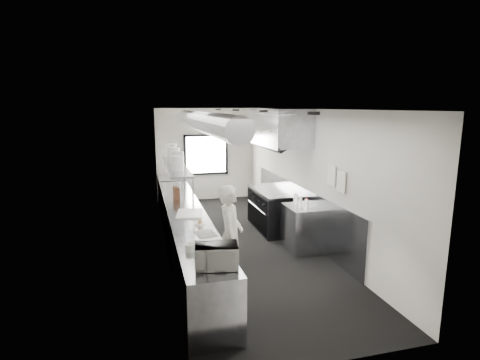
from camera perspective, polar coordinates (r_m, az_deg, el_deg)
floor at (r=8.17m, az=-0.22°, el=-9.40°), size 3.00×8.00×0.01m
ceiling at (r=7.65m, az=-0.24°, el=10.65°), size 3.00×8.00×0.01m
wall_back at (r=11.66m, az=-5.16°, el=3.85°), size 3.00×0.02×2.80m
wall_front at (r=4.17m, az=13.83°, el=-9.70°), size 3.00×0.02×2.80m
wall_left at (r=7.56m, az=-11.30°, el=-0.25°), size 0.02×8.00×2.80m
wall_right at (r=8.29m, az=9.86°, el=0.78°), size 0.02×8.00×2.80m
wall_cladding at (r=8.73m, az=8.74°, el=-4.38°), size 0.03×5.50×1.10m
hvac_duct at (r=7.91m, az=-5.95°, el=8.79°), size 0.40×6.40×0.40m
service_window at (r=11.63m, az=-5.13°, el=3.83°), size 1.36×0.05×1.25m
exhaust_hood at (r=8.66m, az=5.70°, el=7.93°), size 0.81×2.20×0.88m
prep_counter at (r=7.36m, az=-8.03°, el=-8.14°), size 0.70×6.00×0.90m
pass_shelf at (r=8.54m, az=-9.69°, el=2.01°), size 0.45×3.00×0.68m
range at (r=8.95m, az=5.11°, el=-4.44°), size 0.88×1.60×0.94m
bottle_station at (r=7.76m, az=9.41°, el=-7.16°), size 0.65×0.80×0.90m
far_work_table at (r=10.91m, az=-10.34°, el=-1.86°), size 0.70×1.20×0.90m
notice_sheet_a at (r=7.18m, az=13.65°, el=0.68°), size 0.02×0.28×0.38m
notice_sheet_b at (r=6.89m, az=15.00°, el=-0.24°), size 0.02×0.28×0.38m
line_cook at (r=6.10m, az=-1.44°, el=-8.37°), size 0.55×0.69×1.66m
microwave at (r=4.75m, az=-3.60°, el=-11.35°), size 0.54×0.44×0.29m
deli_tub_a at (r=5.37m, az=-6.96°, el=-9.75°), size 0.15×0.15×0.11m
deli_tub_b at (r=5.31m, az=-7.52°, el=-10.08°), size 0.16×0.16×0.10m
newspaper at (r=5.98m, az=-5.23°, el=-8.03°), size 0.35×0.41×0.01m
small_plate at (r=6.42m, az=-6.10°, el=-6.67°), size 0.22×0.22×0.01m
pastry at (r=6.41m, az=-6.10°, el=-6.25°), size 0.08×0.08×0.08m
cutting_board at (r=7.07m, az=-7.59°, el=-5.01°), size 0.57×0.69×0.02m
knife_block at (r=8.21m, az=-9.58°, el=-1.96°), size 0.13×0.25×0.26m
plate_stack_a at (r=7.79m, az=-9.41°, el=2.51°), size 0.33×0.33×0.29m
plate_stack_b at (r=8.15m, az=-9.37°, el=3.05°), size 0.29×0.29×0.34m
plate_stack_c at (r=8.85m, az=-9.95°, el=3.71°), size 0.28×0.28×0.36m
plate_stack_d at (r=9.34m, az=-10.31°, el=4.19°), size 0.32×0.32×0.40m
squeeze_bottle_a at (r=7.37m, az=10.09°, el=-3.73°), size 0.08×0.08×0.19m
squeeze_bottle_b at (r=7.45m, az=9.97°, el=-3.58°), size 0.07×0.07×0.19m
squeeze_bottle_c at (r=7.53m, az=9.10°, el=-3.37°), size 0.07×0.07×0.20m
squeeze_bottle_d at (r=7.74m, az=8.55°, el=-2.98°), size 0.07×0.07×0.19m
squeeze_bottle_e at (r=7.84m, az=8.34°, el=-2.77°), size 0.08×0.08×0.20m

